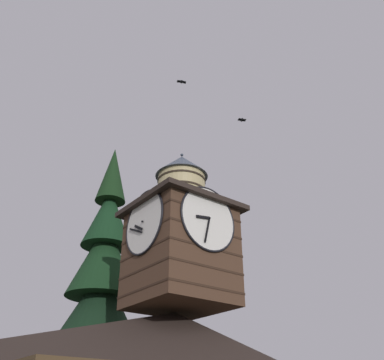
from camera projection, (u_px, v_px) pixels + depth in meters
name	position (u px, v px, depth m)	size (l,w,h in m)	color
clock_tower	(181.00, 240.00, 20.94)	(4.82, 4.82, 8.15)	#4C3323
pine_tree_behind	(99.00, 309.00, 24.53)	(6.23, 6.23, 18.24)	#473323
moon	(123.00, 348.00, 52.95)	(1.77, 1.77, 1.77)	silver
flying_bird_high	(242.00, 120.00, 25.30)	(0.50, 0.38, 0.16)	black
flying_bird_low	(181.00, 82.00, 22.83)	(0.50, 0.34, 0.13)	black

